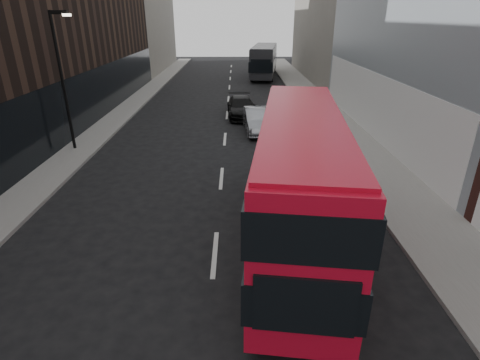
{
  "coord_description": "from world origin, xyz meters",
  "views": [
    {
      "loc": [
        0.69,
        -1.88,
        6.9
      ],
      "look_at": [
        0.8,
        8.11,
        2.5
      ],
      "focal_mm": 28.0,
      "sensor_mm": 36.0,
      "label": 1
    }
  ],
  "objects_px": {
    "street_lamp": "(63,73)",
    "car_b": "(257,120)",
    "red_bus": "(299,175)",
    "grey_bus": "(264,60)",
    "car_a": "(285,177)",
    "car_c": "(241,107)"
  },
  "relations": [
    {
      "from": "street_lamp",
      "to": "car_b",
      "type": "height_order",
      "value": "street_lamp"
    },
    {
      "from": "red_bus",
      "to": "grey_bus",
      "type": "bearing_deg",
      "value": 95.19
    },
    {
      "from": "car_a",
      "to": "car_c",
      "type": "xyz_separation_m",
      "value": [
        -1.65,
        13.16,
        -0.0
      ]
    },
    {
      "from": "car_b",
      "to": "car_c",
      "type": "xyz_separation_m",
      "value": [
        -0.99,
        3.95,
        -0.04
      ]
    },
    {
      "from": "red_bus",
      "to": "car_b",
      "type": "height_order",
      "value": "red_bus"
    },
    {
      "from": "street_lamp",
      "to": "car_c",
      "type": "bearing_deg",
      "value": 39.25
    },
    {
      "from": "street_lamp",
      "to": "red_bus",
      "type": "height_order",
      "value": "street_lamp"
    },
    {
      "from": "street_lamp",
      "to": "car_c",
      "type": "relative_size",
      "value": 1.44
    },
    {
      "from": "grey_bus",
      "to": "car_b",
      "type": "xyz_separation_m",
      "value": [
        -2.04,
        -23.61,
        -1.2
      ]
    },
    {
      "from": "car_a",
      "to": "car_c",
      "type": "height_order",
      "value": "same"
    },
    {
      "from": "car_b",
      "to": "car_c",
      "type": "relative_size",
      "value": 0.93
    },
    {
      "from": "car_c",
      "to": "car_b",
      "type": "bearing_deg",
      "value": -78.96
    },
    {
      "from": "street_lamp",
      "to": "car_c",
      "type": "distance_m",
      "value": 12.49
    },
    {
      "from": "car_c",
      "to": "red_bus",
      "type": "bearing_deg",
      "value": -87.64
    },
    {
      "from": "street_lamp",
      "to": "grey_bus",
      "type": "relative_size",
      "value": 0.61
    },
    {
      "from": "car_b",
      "to": "car_c",
      "type": "height_order",
      "value": "car_b"
    },
    {
      "from": "grey_bus",
      "to": "car_a",
      "type": "bearing_deg",
      "value": -84.61
    },
    {
      "from": "street_lamp",
      "to": "grey_bus",
      "type": "bearing_deg",
      "value": 65.66
    },
    {
      "from": "grey_bus",
      "to": "car_b",
      "type": "distance_m",
      "value": 23.73
    },
    {
      "from": "red_bus",
      "to": "car_a",
      "type": "relative_size",
      "value": 2.57
    },
    {
      "from": "grey_bus",
      "to": "car_c",
      "type": "relative_size",
      "value": 2.36
    },
    {
      "from": "car_a",
      "to": "car_b",
      "type": "bearing_deg",
      "value": 90.18
    }
  ]
}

